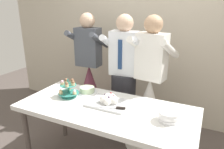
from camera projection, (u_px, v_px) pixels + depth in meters
name	position (u px, v px, depth m)	size (l,w,h in m)	color
rear_wall	(149.00, 27.00, 3.11)	(5.20, 0.10, 2.90)	beige
dessert_table	(106.00, 113.00, 2.14)	(1.80, 0.80, 0.78)	white
cupcake_stand	(68.00, 89.00, 2.33)	(0.23, 0.23, 0.21)	teal
main_cake_tray	(109.00, 101.00, 2.15)	(0.43, 0.31, 0.13)	silver
plate_stack	(169.00, 116.00, 1.84)	(0.19, 0.19, 0.10)	white
round_cake	(87.00, 90.00, 2.45)	(0.24, 0.24, 0.07)	white
person_groom	(123.00, 86.00, 2.72)	(0.50, 0.53, 1.66)	#232328
person_bride	(149.00, 104.00, 2.60)	(0.56, 0.56, 1.66)	white
person_guest	(90.00, 87.00, 3.15)	(0.56, 0.56, 1.66)	brown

